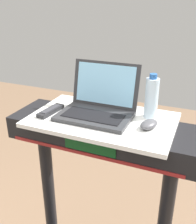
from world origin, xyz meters
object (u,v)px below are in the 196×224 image
tv_remote (51,111)px  computer_mouse (149,124)px  laptop (98,105)px  water_bottle (152,98)px

tv_remote → computer_mouse: bearing=3.1°
laptop → water_bottle: bearing=18.2°
laptop → water_bottle: laptop is taller
computer_mouse → tv_remote: bearing=-157.4°
water_bottle → tv_remote: 0.48m
laptop → tv_remote: (-0.22, -0.07, -0.04)m
computer_mouse → laptop: bearing=-170.6°
laptop → tv_remote: bearing=-159.6°
computer_mouse → water_bottle: water_bottle is taller
water_bottle → tv_remote: (-0.46, -0.14, -0.09)m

